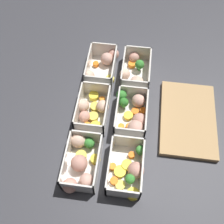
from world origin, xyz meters
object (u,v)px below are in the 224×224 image
(container_near_center, at_px, (92,109))
(container_near_left, at_px, (103,65))
(container_far_center, at_px, (133,114))
(container_near_right, at_px, (81,161))
(container_far_left, at_px, (135,72))
(container_far_right, at_px, (129,169))

(container_near_center, bearing_deg, container_near_left, 178.09)
(container_near_center, relative_size, container_far_center, 0.97)
(container_near_center, xyz_separation_m, container_near_right, (0.19, -0.00, 0.00))
(container_near_left, relative_size, container_near_right, 0.93)
(container_far_left, distance_m, container_far_center, 0.18)
(container_near_left, relative_size, container_far_center, 1.07)
(container_near_right, height_order, container_far_right, same)
(container_far_left, bearing_deg, container_far_center, 2.97)
(container_far_right, bearing_deg, container_far_left, -178.02)
(container_near_left, xyz_separation_m, container_near_center, (0.19, -0.01, -0.00))
(container_near_center, relative_size, container_far_right, 0.97)
(container_far_left, relative_size, container_far_right, 1.07)
(container_near_left, bearing_deg, container_near_center, -1.91)
(container_near_left, xyz_separation_m, container_far_left, (0.02, 0.12, 0.00))
(container_near_left, relative_size, container_far_left, 1.00)
(container_far_right, bearing_deg, container_near_right, -91.71)
(container_near_left, height_order, container_near_center, same)
(container_near_left, bearing_deg, container_far_center, 33.53)
(container_near_right, bearing_deg, container_near_center, 179.10)
(container_far_left, height_order, container_far_center, same)
(container_far_left, bearing_deg, container_far_right, 1.98)
(container_near_center, distance_m, container_far_center, 0.14)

